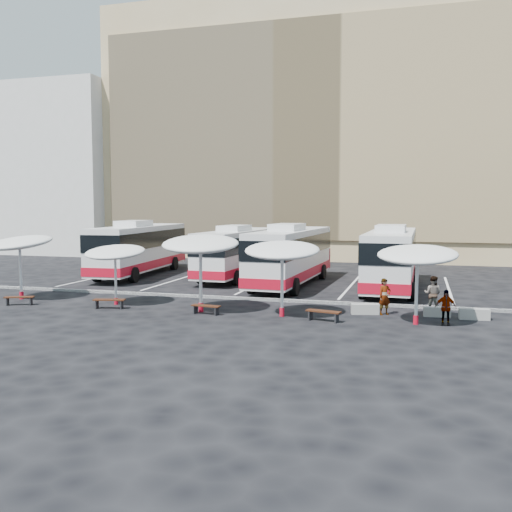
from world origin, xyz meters
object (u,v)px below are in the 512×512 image
(bus_0, at_px, (140,247))
(conc_bench_1, at_px, (437,312))
(passenger_0, at_px, (385,297))
(sunshade_3, at_px, (282,250))
(bus_2, at_px, (291,254))
(wood_bench_3, at_px, (324,313))
(sunshade_2, at_px, (200,244))
(wood_bench_0, at_px, (19,299))
(sunshade_1, at_px, (115,252))
(wood_bench_1, at_px, (109,301))
(sunshade_4, at_px, (417,255))
(passenger_2, at_px, (446,307))
(sunshade_0, at_px, (20,243))
(conc_bench_0, at_px, (365,309))
(wood_bench_2, at_px, (206,307))
(conc_bench_2, at_px, (474,314))
(bus_3, at_px, (391,256))
(bus_1, at_px, (239,251))
(passenger_1, at_px, (433,294))

(bus_0, relative_size, conc_bench_1, 10.80)
(passenger_0, bearing_deg, sunshade_3, 163.82)
(bus_2, distance_m, wood_bench_3, 11.81)
(sunshade_2, distance_m, wood_bench_0, 10.21)
(sunshade_1, height_order, passenger_0, sunshade_1)
(wood_bench_1, xyz_separation_m, passenger_0, (13.33, 2.17, 0.49))
(bus_0, height_order, sunshade_4, bus_0)
(sunshade_1, bearing_deg, passenger_0, 4.31)
(sunshade_1, height_order, wood_bench_3, sunshade_1)
(wood_bench_0, xyz_separation_m, passenger_2, (21.01, 0.94, 0.42))
(sunshade_1, xyz_separation_m, sunshade_3, (9.05, -0.70, 0.35))
(bus_0, height_order, sunshade_2, bus_0)
(bus_0, xyz_separation_m, sunshade_4, (19.92, -12.83, 0.94))
(sunshade_0, xyz_separation_m, passenger_0, (19.55, 0.88, -2.23))
(sunshade_3, distance_m, conc_bench_0, 4.92)
(sunshade_2, distance_m, conc_bench_0, 8.45)
(bus_2, xyz_separation_m, wood_bench_2, (-1.68, -10.92, -1.72))
(bus_0, relative_size, conc_bench_2, 9.96)
(bus_3, relative_size, sunshade_0, 2.83)
(sunshade_1, height_order, wood_bench_2, sunshade_1)
(bus_0, xyz_separation_m, sunshade_0, (-1.07, -11.86, 1.01))
(bus_1, height_order, passenger_0, bus_1)
(bus_2, height_order, passenger_2, bus_2)
(wood_bench_2, bearing_deg, bus_0, 128.06)
(wood_bench_0, relative_size, conc_bench_0, 1.17)
(conc_bench_2, bearing_deg, conc_bench_0, -179.07)
(sunshade_1, height_order, conc_bench_2, sunshade_1)
(conc_bench_2, bearing_deg, conc_bench_1, 173.00)
(bus_1, bearing_deg, conc_bench_0, -46.77)
(passenger_2, bearing_deg, sunshade_3, 178.14)
(bus_3, bearing_deg, sunshade_4, -81.08)
(sunshade_4, height_order, conc_bench_2, sunshade_4)
(conc_bench_0, relative_size, conc_bench_2, 0.98)
(sunshade_4, bearing_deg, bus_0, 147.22)
(bus_0, xyz_separation_m, conc_bench_1, (20.85, -10.78, -1.86))
(bus_2, relative_size, wood_bench_3, 7.86)
(conc_bench_0, distance_m, conc_bench_2, 4.87)
(conc_bench_0, bearing_deg, sunshade_2, -168.32)
(bus_1, xyz_separation_m, conc_bench_1, (13.27, -11.34, -1.71))
(bus_1, distance_m, sunshade_1, 12.87)
(bus_3, bearing_deg, sunshade_1, -144.11)
(bus_3, bearing_deg, wood_bench_3, -101.93)
(sunshade_3, xyz_separation_m, wood_bench_3, (2.04, -0.59, -2.71))
(passenger_1, bearing_deg, conc_bench_2, 153.98)
(conc_bench_0, bearing_deg, sunshade_4, -37.16)
(sunshade_3, bearing_deg, wood_bench_1, -177.08)
(conc_bench_0, bearing_deg, bus_1, 130.74)
(bus_1, distance_m, bus_3, 11.15)
(passenger_0, bearing_deg, bus_2, 89.69)
(sunshade_2, bearing_deg, bus_2, 78.20)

